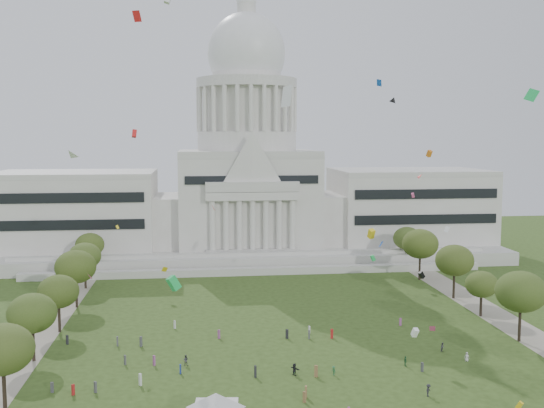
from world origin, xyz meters
name	(u,v)px	position (x,y,z in m)	size (l,w,h in m)	color
ground	(306,388)	(0.00, 0.00, 0.00)	(400.00, 400.00, 0.00)	#2F4617
capitol	(247,187)	(0.00, 113.59, 22.30)	(160.00, 64.50, 91.30)	#B8B6AD
path_left	(35,339)	(-48.00, 30.00, 0.02)	(8.00, 160.00, 0.04)	gray
path_right	(506,322)	(48.00, 30.00, 0.02)	(8.00, 160.00, 0.04)	gray
row_tree_l_1	(2,349)	(-44.07, -2.96, 8.95)	(8.86, 8.86, 12.59)	black
row_tree_l_2	(32,313)	(-45.04, 17.30, 8.51)	(8.42, 8.42, 11.97)	black
row_tree_r_2	(521,292)	(44.17, 17.44, 9.66)	(9.55, 9.55, 13.58)	black
row_tree_l_3	(58,292)	(-44.09, 33.92, 8.21)	(8.12, 8.12, 11.55)	black
row_tree_r_3	(482,284)	(44.40, 34.48, 7.08)	(7.01, 7.01, 9.98)	black
row_tree_l_4	(76,267)	(-44.08, 52.42, 9.39)	(9.29, 9.29, 13.21)	black
row_tree_r_4	(455,260)	(44.76, 50.04, 9.29)	(9.19, 9.19, 13.06)	black
row_tree_l_5	(85,256)	(-45.22, 71.01, 8.42)	(8.33, 8.33, 11.85)	black
row_tree_r_5	(420,244)	(43.49, 70.19, 9.93)	(9.82, 9.82, 13.96)	black
row_tree_l_6	(90,245)	(-46.87, 89.14, 8.27)	(8.19, 8.19, 11.64)	black
row_tree_r_6	(407,238)	(45.96, 88.13, 8.51)	(8.42, 8.42, 11.97)	black
event_tent	(216,400)	(-14.34, -11.20, 3.57)	(9.00, 9.00, 4.60)	#4C4C4C
person_0	(467,357)	(29.70, 8.25, 0.81)	(0.79, 0.51, 1.62)	silver
person_2	(443,347)	(27.38, 13.38, 0.88)	(0.85, 0.53, 1.76)	#4C4C51
person_3	(334,371)	(5.33, 4.68, 0.77)	(0.99, 0.51, 1.54)	#33723F
person_4	(295,369)	(-0.85, 6.23, 0.75)	(0.88, 0.48, 1.51)	#33723F
person_5	(294,369)	(-1.03, 5.38, 1.00)	(1.86, 0.74, 2.01)	#26262B
person_8	(186,360)	(-18.78, 12.00, 0.94)	(0.92, 0.57, 1.88)	#4C4C51
person_9	(428,390)	(17.64, -5.44, 0.95)	(1.23, 0.64, 1.91)	#26262B
person_10	(405,361)	(18.32, 7.21, 0.87)	(1.02, 0.56, 1.75)	#33723F
distant_crowd	(218,355)	(-13.25, 13.86, 0.88)	(66.45, 39.20, 1.94)	#B21E1E
kite_swarm	(328,204)	(4.72, 7.82, 27.93)	(84.95, 95.66, 67.15)	#E54C8C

